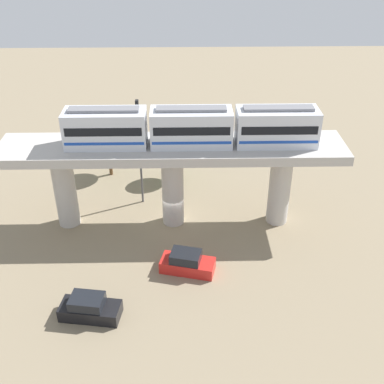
{
  "coord_description": "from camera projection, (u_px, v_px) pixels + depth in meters",
  "views": [
    {
      "loc": [
        -35.77,
        -0.93,
        25.07
      ],
      "look_at": [
        -2.5,
        -1.63,
        4.64
      ],
      "focal_mm": 44.78,
      "sensor_mm": 36.0,
      "label": 1
    }
  ],
  "objects": [
    {
      "name": "ground_plane",
      "position": [
        174.0,
        221.0,
        43.57
      ],
      "size": [
        120.0,
        120.0,
        0.0
      ],
      "primitive_type": "plane",
      "color": "#84755B"
    },
    {
      "name": "viaduct",
      "position": [
        172.0,
        165.0,
        40.51
      ],
      "size": [
        5.2,
        28.85,
        7.73
      ],
      "color": "#B7B2AA",
      "rests_on": "ground"
    },
    {
      "name": "train",
      "position": [
        191.0,
        127.0,
        38.75
      ],
      "size": [
        2.64,
        20.5,
        3.24
      ],
      "color": "silver",
      "rests_on": "viaduct"
    },
    {
      "name": "parked_car_black",
      "position": [
        90.0,
        308.0,
        33.3
      ],
      "size": [
        2.41,
        4.42,
        1.76
      ],
      "rotation": [
        0.0,
        0.0,
        -0.15
      ],
      "color": "black",
      "rests_on": "ground"
    },
    {
      "name": "parked_car_red",
      "position": [
        187.0,
        263.0,
        37.44
      ],
      "size": [
        2.75,
        4.51,
        1.76
      ],
      "rotation": [
        0.0,
        0.0,
        -0.24
      ],
      "color": "red",
      "rests_on": "ground"
    },
    {
      "name": "tree_near_viaduct",
      "position": [
        172.0,
        153.0,
        48.47
      ],
      "size": [
        2.96,
        2.96,
        4.57
      ],
      "color": "brown",
      "rests_on": "ground"
    },
    {
      "name": "tree_mid_lot",
      "position": [
        108.0,
        141.0,
        48.99
      ],
      "size": [
        3.34,
        3.34,
        5.56
      ],
      "color": "brown",
      "rests_on": "ground"
    },
    {
      "name": "signal_post",
      "position": [
        140.0,
        149.0,
        43.44
      ],
      "size": [
        0.44,
        0.28,
        10.33
      ],
      "color": "#4C4C51",
      "rests_on": "ground"
    }
  ]
}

